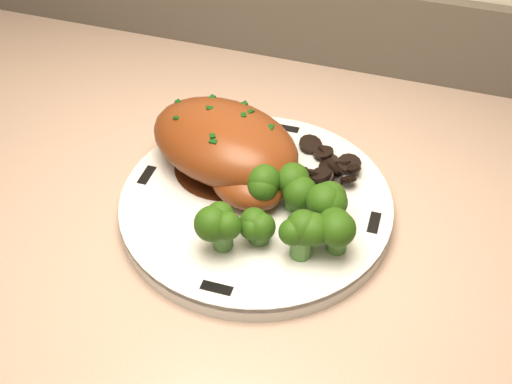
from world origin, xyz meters
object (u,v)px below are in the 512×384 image
(counter, at_px, (77,347))
(plate, at_px, (256,205))
(chicken_breast, at_px, (227,147))
(broccoli_florets, at_px, (285,213))

(counter, xyz_separation_m, plate, (0.32, -0.01, 0.44))
(chicken_breast, relative_size, broccoli_florets, 1.48)
(plate, xyz_separation_m, chicken_breast, (-0.04, 0.03, 0.04))
(plate, bearing_deg, counter, 178.91)
(plate, relative_size, broccoli_florets, 2.10)
(plate, height_order, chicken_breast, chicken_breast)
(plate, height_order, broccoli_florets, broccoli_florets)
(plate, xyz_separation_m, broccoli_florets, (0.04, -0.04, 0.04))
(chicken_breast, bearing_deg, broccoli_florets, -21.78)
(counter, height_order, broccoli_florets, counter)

